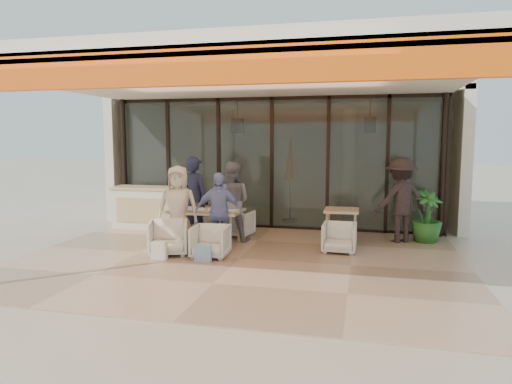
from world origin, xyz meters
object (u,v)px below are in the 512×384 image
(chair_far_left, at_px, (203,220))
(potted_palm, at_px, (427,216))
(chair_near_left, at_px, (168,236))
(chair_near_right, at_px, (210,240))
(diner_navy, at_px, (194,198))
(diner_periwinkle, at_px, (218,212))
(dining_table, at_px, (206,212))
(side_chair, at_px, (339,236))
(chair_far_right, at_px, (238,222))
(standing_woman, at_px, (401,200))
(host_counter, at_px, (151,207))
(side_table, at_px, (342,214))
(diner_grey, at_px, (231,202))
(diner_cream, at_px, (178,208))

(chair_far_left, bearing_deg, potted_palm, 168.11)
(chair_far_left, xyz_separation_m, potted_palm, (4.90, 0.32, 0.23))
(chair_near_left, relative_size, chair_near_right, 1.10)
(diner_navy, height_order, diner_periwinkle, diner_navy)
(dining_table, distance_m, chair_near_left, 1.09)
(diner_periwinkle, height_order, potted_palm, diner_periwinkle)
(chair_far_left, relative_size, side_chair, 1.03)
(chair_near_right, relative_size, diner_periwinkle, 0.43)
(chair_far_right, height_order, standing_woman, standing_woman)
(host_counter, xyz_separation_m, side_table, (4.64, -0.61, 0.11))
(chair_near_left, xyz_separation_m, diner_navy, (0.00, 1.40, 0.55))
(diner_periwinkle, bearing_deg, chair_near_right, -104.21)
(side_chair, bearing_deg, side_table, 91.44)
(side_table, distance_m, potted_palm, 1.83)
(dining_table, height_order, diner_grey, diner_grey)
(chair_near_right, bearing_deg, diner_periwinkle, 86.62)
(diner_grey, distance_m, diner_cream, 1.23)
(dining_table, distance_m, chair_far_right, 1.10)
(host_counter, relative_size, chair_far_right, 2.83)
(diner_navy, relative_size, side_chair, 2.81)
(side_table, bearing_deg, diner_grey, -173.27)
(diner_periwinkle, relative_size, side_table, 2.09)
(side_chair, xyz_separation_m, potted_palm, (1.75, 1.30, 0.24))
(chair_far_right, bearing_deg, diner_navy, 39.39)
(chair_near_left, bearing_deg, side_table, 7.70)
(chair_near_left, height_order, side_chair, chair_near_left)
(dining_table, relative_size, chair_far_right, 2.29)
(diner_cream, height_order, potted_palm, diner_cream)
(host_counter, distance_m, potted_palm, 6.39)
(diner_periwinkle, bearing_deg, chair_far_right, 75.79)
(chair_near_right, relative_size, diner_cream, 0.40)
(host_counter, distance_m, diner_cream, 2.34)
(chair_far_right, xyz_separation_m, diner_navy, (-0.84, -0.50, 0.59))
(diner_periwinkle, xyz_separation_m, standing_woman, (3.51, 1.59, 0.13))
(diner_navy, xyz_separation_m, side_chair, (3.16, -0.48, -0.59))
(host_counter, bearing_deg, standing_woman, -1.84)
(chair_far_right, bearing_deg, host_counter, -0.66)
(diner_cream, bearing_deg, diner_grey, 37.15)
(chair_near_left, height_order, diner_grey, diner_grey)
(potted_palm, bearing_deg, host_counter, 179.47)
(chair_far_right, height_order, chair_near_left, chair_near_left)
(chair_near_left, distance_m, diner_grey, 1.70)
(chair_near_right, bearing_deg, diner_navy, 117.59)
(diner_navy, bearing_deg, potted_palm, -153.24)
(dining_table, xyz_separation_m, potted_palm, (4.49, 1.26, -0.12))
(dining_table, height_order, chair_near_left, dining_table)
(diner_grey, height_order, side_chair, diner_grey)
(chair_near_right, height_order, standing_woman, standing_woman)
(diner_cream, relative_size, potted_palm, 1.47)
(chair_near_right, xyz_separation_m, diner_navy, (-0.84, 1.40, 0.58))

